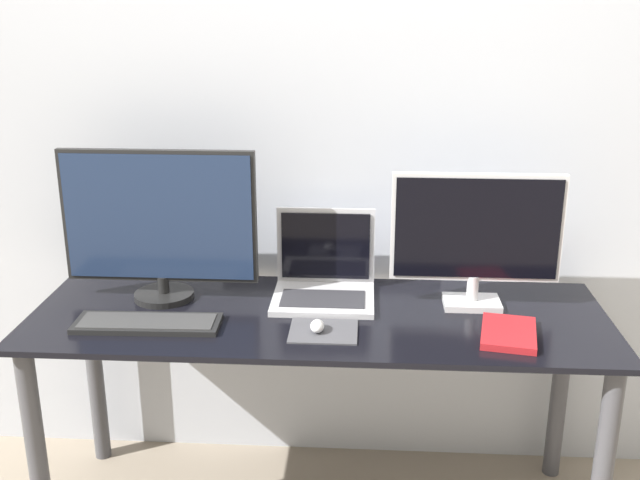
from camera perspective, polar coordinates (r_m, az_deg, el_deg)
wall_back at (r=2.50m, az=0.44°, el=9.33°), size 7.00×0.05×2.50m
desk at (r=2.35m, az=-0.12°, el=-8.37°), size 1.76×0.61×0.71m
monitor_left at (r=2.38m, az=-12.14°, el=1.20°), size 0.61×0.19×0.48m
monitor_right at (r=2.32m, az=11.81°, el=0.40°), size 0.52×0.12×0.42m
laptop at (r=2.41m, az=0.32°, el=-2.80°), size 0.32×0.27×0.27m
keyboard at (r=2.27m, az=-13.01°, el=-6.20°), size 0.43×0.15×0.02m
mousepad at (r=2.18m, az=0.27°, el=-6.96°), size 0.20×0.17×0.00m
mouse at (r=2.16m, az=-0.21°, el=-6.57°), size 0.04×0.07×0.03m
book at (r=2.21m, az=14.18°, el=-6.89°), size 0.19×0.24×0.02m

